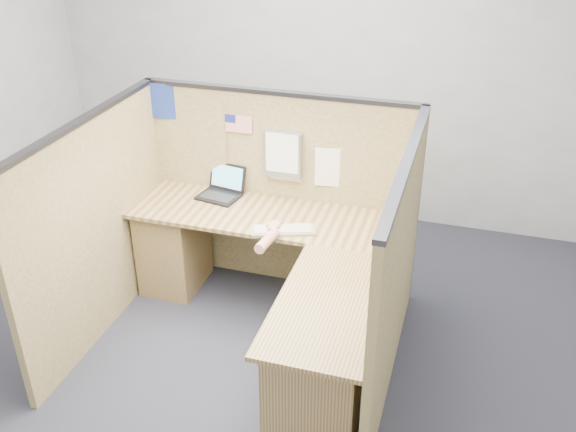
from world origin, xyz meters
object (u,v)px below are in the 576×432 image
(l_desk, at_px, (275,289))
(laptop, at_px, (221,188))
(keyboard, at_px, (283,230))
(mouse, at_px, (274,228))

(l_desk, bearing_deg, laptop, 135.69)
(l_desk, relative_size, laptop, 5.93)
(keyboard, height_order, mouse, mouse)
(laptop, bearing_deg, keyboard, -23.53)
(l_desk, bearing_deg, mouse, 107.12)
(keyboard, relative_size, mouse, 4.33)
(l_desk, distance_m, laptop, 0.93)
(laptop, distance_m, keyboard, 0.73)
(laptop, height_order, mouse, laptop)
(laptop, relative_size, mouse, 3.15)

